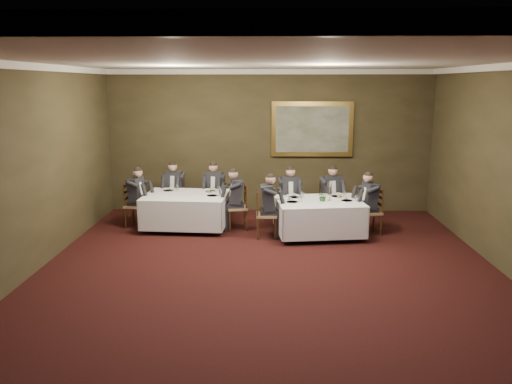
{
  "coord_description": "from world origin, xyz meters",
  "views": [
    {
      "loc": [
        -0.01,
        -7.36,
        3.17
      ],
      "look_at": [
        -0.25,
        1.88,
        1.15
      ],
      "focal_mm": 35.0,
      "sensor_mm": 36.0,
      "label": 1
    }
  ],
  "objects_px": {
    "chair_main_backleft": "(289,212)",
    "diner_main_backright": "(330,202)",
    "diner_sec_endleft": "(136,204)",
    "diner_main_backleft": "(289,203)",
    "diner_sec_backleft": "(175,196)",
    "chair_main_endleft": "(266,224)",
    "diner_main_endright": "(370,211)",
    "table_second": "(186,208)",
    "centerpiece": "(323,196)",
    "chair_sec_endright": "(238,216)",
    "diner_sec_backright": "(215,197)",
    "chair_sec_endleft": "(136,214)",
    "painting": "(312,129)",
    "chair_main_endright": "(370,221)",
    "chair_sec_backright": "(215,206)",
    "chair_sec_backleft": "(175,205)",
    "diner_main_endleft": "(266,214)",
    "chair_main_backright": "(330,211)",
    "candlestick": "(330,193)",
    "table_main": "(319,215)",
    "diner_sec_endright": "(237,207)"
  },
  "relations": [
    {
      "from": "chair_main_backleft",
      "to": "diner_sec_backright",
      "type": "bearing_deg",
      "value": -27.74
    },
    {
      "from": "table_second",
      "to": "diner_sec_backleft",
      "type": "relative_size",
      "value": 1.41
    },
    {
      "from": "chair_main_endright",
      "to": "chair_sec_backleft",
      "type": "distance_m",
      "value": 4.64
    },
    {
      "from": "table_main",
      "to": "chair_sec_endright",
      "type": "xyz_separation_m",
      "value": [
        -1.74,
        0.45,
        -0.17
      ]
    },
    {
      "from": "table_second",
      "to": "centerpiece",
      "type": "height_order",
      "value": "centerpiece"
    },
    {
      "from": "chair_main_backleft",
      "to": "diner_main_backright",
      "type": "distance_m",
      "value": 0.98
    },
    {
      "from": "diner_sec_endright",
      "to": "chair_main_backright",
      "type": "bearing_deg",
      "value": -84.58
    },
    {
      "from": "diner_sec_backleft",
      "to": "diner_main_endright",
      "type": "bearing_deg",
      "value": 171.04
    },
    {
      "from": "chair_sec_backleft",
      "to": "diner_main_backright",
      "type": "bearing_deg",
      "value": 179.59
    },
    {
      "from": "diner_sec_backright",
      "to": "centerpiece",
      "type": "relative_size",
      "value": 5.77
    },
    {
      "from": "diner_main_endleft",
      "to": "chair_sec_backright",
      "type": "bearing_deg",
      "value": -143.8
    },
    {
      "from": "chair_main_endleft",
      "to": "diner_main_endright",
      "type": "bearing_deg",
      "value": 95.03
    },
    {
      "from": "table_main",
      "to": "centerpiece",
      "type": "height_order",
      "value": "centerpiece"
    },
    {
      "from": "chair_sec_backleft",
      "to": "chair_sec_endright",
      "type": "xyz_separation_m",
      "value": [
        1.59,
        -1.03,
        0.0
      ]
    },
    {
      "from": "chair_sec_backleft",
      "to": "centerpiece",
      "type": "relative_size",
      "value": 4.29
    },
    {
      "from": "chair_sec_endleft",
      "to": "painting",
      "type": "distance_m",
      "value": 4.67
    },
    {
      "from": "chair_main_endleft",
      "to": "chair_sec_backleft",
      "type": "distance_m",
      "value": 2.74
    },
    {
      "from": "diner_main_backleft",
      "to": "diner_sec_endright",
      "type": "distance_m",
      "value": 1.22
    },
    {
      "from": "diner_main_endleft",
      "to": "diner_sec_endleft",
      "type": "bearing_deg",
      "value": -106.12
    },
    {
      "from": "diner_main_backright",
      "to": "chair_sec_endright",
      "type": "distance_m",
      "value": 2.17
    },
    {
      "from": "centerpiece",
      "to": "chair_sec_backleft",
      "type": "bearing_deg",
      "value": 155.89
    },
    {
      "from": "diner_sec_endleft",
      "to": "table_main",
      "type": "bearing_deg",
      "value": 94.41
    },
    {
      "from": "chair_main_endright",
      "to": "chair_main_backright",
      "type": "bearing_deg",
      "value": 30.85
    },
    {
      "from": "table_main",
      "to": "chair_main_endleft",
      "type": "relative_size",
      "value": 1.93
    },
    {
      "from": "table_main",
      "to": "table_second",
      "type": "height_order",
      "value": "same"
    },
    {
      "from": "diner_main_endleft",
      "to": "diner_sec_endright",
      "type": "xyz_separation_m",
      "value": [
        -0.65,
        0.59,
        0.0
      ]
    },
    {
      "from": "diner_main_endright",
      "to": "chair_sec_backleft",
      "type": "relative_size",
      "value": 1.35
    },
    {
      "from": "diner_main_backright",
      "to": "diner_sec_endleft",
      "type": "xyz_separation_m",
      "value": [
        -4.39,
        -0.37,
        0.0
      ]
    },
    {
      "from": "table_main",
      "to": "diner_sec_backleft",
      "type": "bearing_deg",
      "value": 156.22
    },
    {
      "from": "chair_main_endleft",
      "to": "chair_sec_backright",
      "type": "distance_m",
      "value": 1.99
    },
    {
      "from": "diner_main_backleft",
      "to": "diner_sec_backright",
      "type": "xyz_separation_m",
      "value": [
        -1.76,
        0.58,
        0.0
      ]
    },
    {
      "from": "table_main",
      "to": "diner_sec_endleft",
      "type": "relative_size",
      "value": 1.44
    },
    {
      "from": "chair_main_backleft",
      "to": "chair_sec_backright",
      "type": "relative_size",
      "value": 1.0
    },
    {
      "from": "chair_main_endleft",
      "to": "painting",
      "type": "xyz_separation_m",
      "value": [
        1.12,
        2.24,
        1.78
      ]
    },
    {
      "from": "chair_sec_endleft",
      "to": "centerpiece",
      "type": "height_order",
      "value": "chair_sec_endleft"
    },
    {
      "from": "diner_main_backleft",
      "to": "diner_sec_backleft",
      "type": "bearing_deg",
      "value": -22.91
    },
    {
      "from": "diner_main_backright",
      "to": "chair_main_endleft",
      "type": "height_order",
      "value": "diner_main_backright"
    },
    {
      "from": "diner_main_endleft",
      "to": "chair_main_endleft",
      "type": "bearing_deg",
      "value": -90.0
    },
    {
      "from": "diner_main_endright",
      "to": "diner_main_backleft",
      "type": "bearing_deg",
      "value": 55.83
    },
    {
      "from": "chair_main_endright",
      "to": "chair_sec_backright",
      "type": "height_order",
      "value": "same"
    },
    {
      "from": "centerpiece",
      "to": "chair_sec_endright",
      "type": "bearing_deg",
      "value": 164.76
    },
    {
      "from": "table_second",
      "to": "diner_main_backleft",
      "type": "distance_m",
      "value": 2.33
    },
    {
      "from": "diner_main_endleft",
      "to": "candlestick",
      "type": "height_order",
      "value": "diner_main_endleft"
    },
    {
      "from": "diner_main_endright",
      "to": "diner_sec_backright",
      "type": "relative_size",
      "value": 1.0
    },
    {
      "from": "diner_sec_endleft",
      "to": "candlestick",
      "type": "relative_size",
      "value": 3.13
    },
    {
      "from": "diner_sec_backright",
      "to": "table_main",
      "type": "bearing_deg",
      "value": 158.77
    },
    {
      "from": "diner_main_endright",
      "to": "painting",
      "type": "bearing_deg",
      "value": 17.5
    },
    {
      "from": "diner_main_endleft",
      "to": "diner_sec_endleft",
      "type": "height_order",
      "value": "same"
    },
    {
      "from": "chair_sec_endright",
      "to": "diner_sec_backright",
      "type": "bearing_deg",
      "value": 24.11
    },
    {
      "from": "chair_main_backright",
      "to": "chair_main_endright",
      "type": "bearing_deg",
      "value": 115.19
    }
  ]
}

